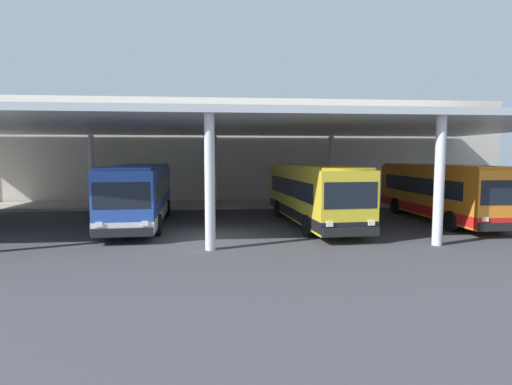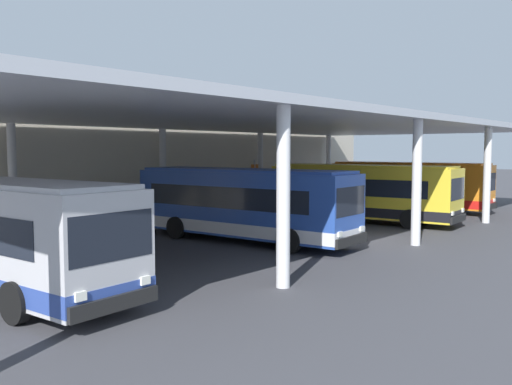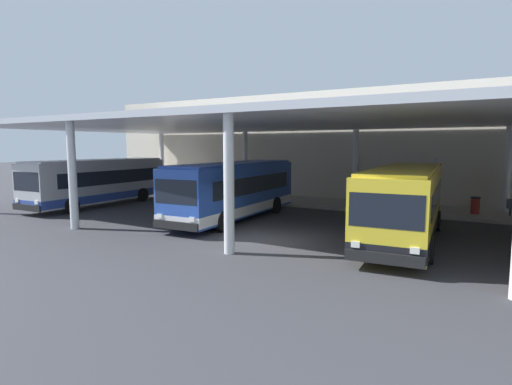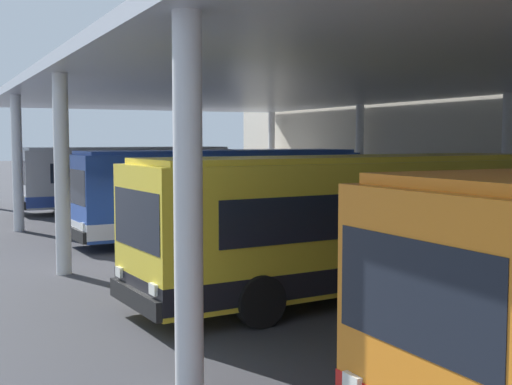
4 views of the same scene
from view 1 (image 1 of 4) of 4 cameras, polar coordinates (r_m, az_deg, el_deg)
The scene contains 10 objects.
ground_plane at distance 18.48m, azimuth -6.26°, elevation -6.26°, with size 200.00×200.00×0.00m, color #3D3D42.
platform_kerb at distance 30.08m, azimuth -5.85°, elevation -1.67°, with size 42.00×4.50×0.18m, color #A39E93.
station_building_facade at distance 33.12m, azimuth -5.85°, elevation 5.93°, with size 48.00×1.60×8.23m, color beige.
canopy_shelter at distance 23.67m, azimuth -6.14°, elevation 9.10°, with size 40.00×17.00×5.55m.
bus_second_bay at distance 22.35m, azimuth -16.08°, elevation -0.16°, with size 3.11×10.65×3.17m.
bus_middle_bay at distance 21.77m, azimuth 7.97°, elevation -0.15°, with size 3.27×10.68×3.17m.
bus_far_bay at distance 25.09m, azimuth 24.48°, elevation 0.13°, with size 2.78×10.55×3.17m.
bench_waiting at distance 31.64m, azimuth 12.90°, elevation -0.40°, with size 1.80×0.45×0.92m.
trash_bin at distance 30.55m, azimuth 8.80°, elevation -0.49°, with size 0.52×0.52×0.98m.
banner_sign at distance 29.56m, azimuth 4.92°, elevation 1.90°, with size 0.70×0.12×3.20m.
Camera 1 is at (0.37, -18.11, 3.64)m, focal length 28.38 mm.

